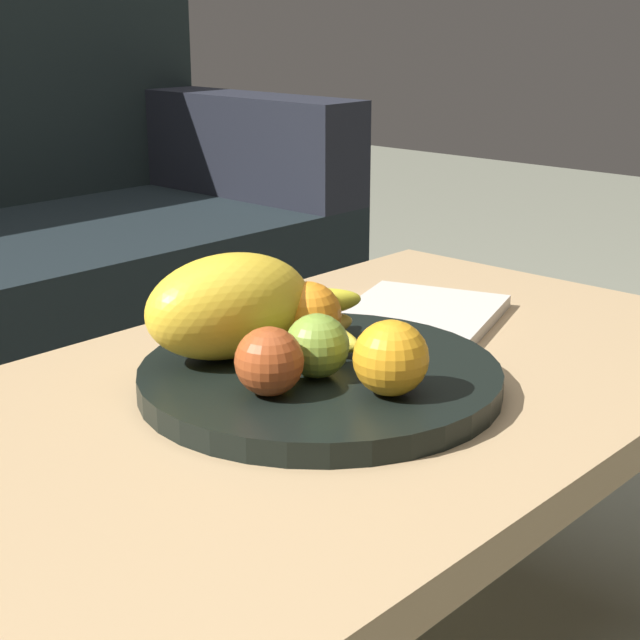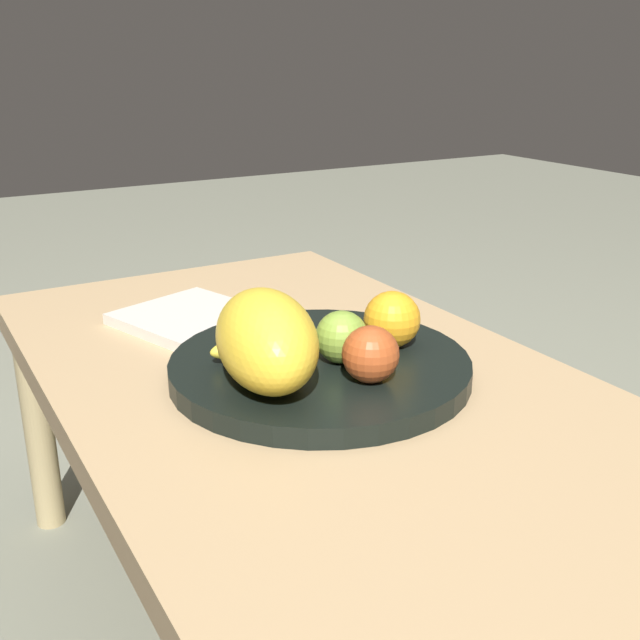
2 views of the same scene
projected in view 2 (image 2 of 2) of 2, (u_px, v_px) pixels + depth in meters
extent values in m
cube|color=tan|center=(340.00, 410.00, 0.91)|extent=(1.22, 0.60, 0.04)
cylinder|color=tan|center=(303.00, 367.00, 1.57)|extent=(0.05, 0.05, 0.38)
cylinder|color=tan|center=(39.00, 427.00, 1.32)|extent=(0.05, 0.05, 0.38)
cylinder|color=black|center=(320.00, 367.00, 0.95)|extent=(0.37, 0.37, 0.03)
ellipsoid|color=yellow|center=(266.00, 340.00, 0.85)|extent=(0.21, 0.15, 0.11)
sphere|color=orange|center=(271.00, 329.00, 0.93)|extent=(0.07, 0.07, 0.07)
sphere|color=orange|center=(392.00, 319.00, 0.97)|extent=(0.07, 0.07, 0.07)
sphere|color=#A6471F|center=(371.00, 354.00, 0.87)|extent=(0.07, 0.07, 0.07)
sphere|color=olive|center=(342.00, 337.00, 0.92)|extent=(0.06, 0.06, 0.06)
ellipsoid|color=gold|center=(268.00, 343.00, 0.94)|extent=(0.04, 0.15, 0.03)
ellipsoid|color=yellow|center=(267.00, 347.00, 0.93)|extent=(0.15, 0.06, 0.03)
ellipsoid|color=yellow|center=(267.00, 349.00, 0.92)|extent=(0.15, 0.06, 0.03)
ellipsoid|color=yellow|center=(255.00, 325.00, 0.92)|extent=(0.15, 0.10, 0.03)
ellipsoid|color=yellow|center=(260.00, 331.00, 0.91)|extent=(0.15, 0.05, 0.03)
cube|color=beige|center=(205.00, 322.00, 1.11)|extent=(0.29, 0.25, 0.02)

